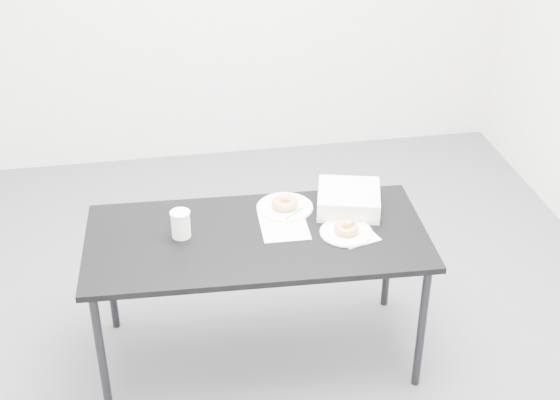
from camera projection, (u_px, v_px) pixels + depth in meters
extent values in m
plane|color=#535358|center=(254.00, 337.00, 3.83)|extent=(4.00, 4.00, 0.00)
cube|color=black|center=(257.00, 238.00, 3.39)|extent=(1.51, 0.76, 0.03)
cylinder|color=black|center=(101.00, 356.00, 3.24)|extent=(0.04, 0.04, 0.65)
cylinder|color=black|center=(109.00, 273.00, 3.73)|extent=(0.04, 0.04, 0.65)
cylinder|color=black|center=(422.00, 328.00, 3.39)|extent=(0.04, 0.04, 0.65)
cylinder|color=black|center=(388.00, 252.00, 3.89)|extent=(0.04, 0.04, 0.65)
cube|color=white|center=(284.00, 225.00, 3.45)|extent=(0.21, 0.27, 0.00)
cube|color=green|center=(299.00, 213.00, 3.53)|extent=(0.04, 0.04, 0.00)
cylinder|color=#0C8D69|center=(295.00, 214.00, 3.52)|extent=(0.10, 0.09, 0.01)
cube|color=white|center=(356.00, 235.00, 3.38)|extent=(0.20, 0.20, 0.00)
cylinder|color=white|center=(346.00, 232.00, 3.39)|extent=(0.23, 0.23, 0.01)
torus|color=gold|center=(346.00, 228.00, 3.38)|extent=(0.12, 0.12, 0.04)
cylinder|color=white|center=(285.00, 207.00, 3.57)|extent=(0.26, 0.26, 0.01)
torus|color=gold|center=(285.00, 203.00, 3.56)|extent=(0.15, 0.15, 0.04)
cylinder|color=white|center=(181.00, 224.00, 3.34)|extent=(0.08, 0.08, 0.12)
cylinder|color=white|center=(337.00, 209.00, 3.56)|extent=(0.08, 0.08, 0.01)
cube|color=silver|center=(349.00, 199.00, 3.55)|extent=(0.34, 0.34, 0.09)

